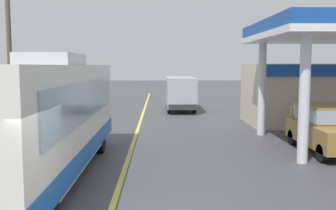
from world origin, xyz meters
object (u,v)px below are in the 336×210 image
minibus_opposing_lane (180,90)px  pedestrian_near_pump (296,117)px  car_at_pump (325,126)px  coach_bus_main (45,120)px

minibus_opposing_lane → pedestrian_near_pump: minibus_opposing_lane is taller
car_at_pump → minibus_opposing_lane: 15.11m
car_at_pump → pedestrian_near_pump: 3.34m
car_at_pump → pedestrian_near_pump: (0.07, 3.34, -0.08)m
coach_bus_main → pedestrian_near_pump: (9.75, 6.48, -0.79)m
coach_bus_main → pedestrian_near_pump: coach_bus_main is taller
coach_bus_main → minibus_opposing_lane: bearing=74.2°
coach_bus_main → minibus_opposing_lane: (4.94, 17.48, -0.25)m
coach_bus_main → minibus_opposing_lane: size_ratio=1.80×
pedestrian_near_pump → car_at_pump: bearing=-91.2°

